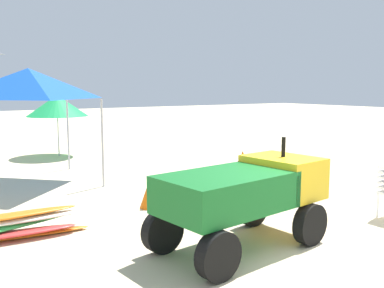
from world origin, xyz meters
TOP-DOWN VIEW (x-y plane):
  - ground at (0.00, 0.00)m, footprint 80.00×80.00m
  - utility_cart at (-0.74, 0.84)m, footprint 2.66×1.54m
  - surfboard_pile at (-3.61, 2.94)m, footprint 2.63×0.83m
  - popup_canopy at (-2.28, 6.65)m, footprint 2.54×2.54m
  - beach_umbrella_left at (-0.61, 10.34)m, footprint 1.95×1.95m
  - traffic_cone_near at (3.18, 5.53)m, footprint 0.32×0.32m
  - traffic_cone_far at (-0.94, 3.30)m, footprint 0.42×0.42m

SIDE VIEW (x-z plane):
  - ground at x=0.00m, z-range 0.00..0.00m
  - surfboard_pile at x=-3.61m, z-range 0.01..0.41m
  - traffic_cone_near at x=3.18m, z-range 0.00..0.46m
  - traffic_cone_far at x=-0.94m, z-range 0.00..0.60m
  - utility_cart at x=-0.74m, z-range 0.03..1.53m
  - beach_umbrella_left at x=-0.61m, z-range 0.65..2.64m
  - popup_canopy at x=-2.28m, z-range 0.98..3.66m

